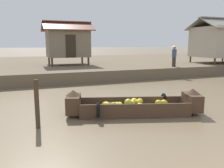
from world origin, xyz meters
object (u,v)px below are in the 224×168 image
object	(u,v)px
stilt_house_left	(68,42)
vendor_person	(174,55)
stilt_house_mid_left	(221,41)
mooring_post	(37,104)
banana_boat	(133,106)

from	to	relation	value
stilt_house_left	vendor_person	bearing A→B (deg)	-32.53
stilt_house_mid_left	mooring_post	distance (m)	19.46
stilt_house_left	vendor_person	xyz separation A→B (m)	(7.35, -4.69, -0.96)
stilt_house_left	vendor_person	distance (m)	8.78
stilt_house_mid_left	mooring_post	xyz separation A→B (m)	(-16.84, -9.53, -2.02)
vendor_person	mooring_post	distance (m)	13.29
banana_boat	mooring_post	world-z (taller)	mooring_post
banana_boat	mooring_post	xyz separation A→B (m)	(-3.38, -0.24, 0.43)
mooring_post	banana_boat	bearing A→B (deg)	4.10
banana_boat	stilt_house_left	bearing A→B (deg)	90.47
stilt_house_left	stilt_house_mid_left	size ratio (longest dim) A/B	0.78
stilt_house_mid_left	vendor_person	xyz separation A→B (m)	(-6.21, -1.61, -1.05)
stilt_house_left	stilt_house_mid_left	distance (m)	13.91
vendor_person	mooring_post	world-z (taller)	vendor_person
stilt_house_mid_left	vendor_person	bearing A→B (deg)	-165.44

